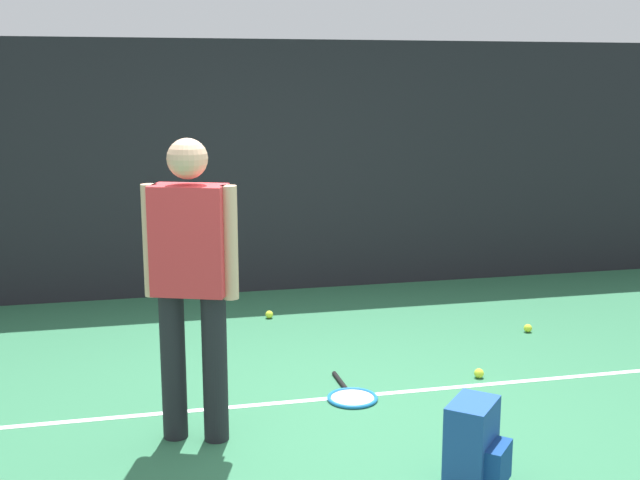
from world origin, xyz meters
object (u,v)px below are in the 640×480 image
Objects in this scene: backpack at (475,446)px; tennis_ball_near_player at (528,328)px; tennis_player at (191,273)px; tennis_racket at (351,396)px; tennis_ball_far_left at (269,314)px; tennis_ball_by_fence at (479,373)px.

backpack is 2.65m from tennis_ball_near_player.
backpack is at bearing 167.69° from tennis_player.
tennis_racket is (1.01, 0.36, -0.95)m from tennis_player.
tennis_ball_near_player is 1.00× the size of tennis_ball_far_left.
tennis_player is 25.76× the size of tennis_ball_by_fence.
tennis_ball_by_fence is at bearing 97.70° from tennis_racket.
tennis_player is at bearing -109.51° from tennis_ball_far_left.
backpack is 3.12m from tennis_ball_far_left.
tennis_ball_by_fence and tennis_ball_far_left have the same top height.
tennis_ball_far_left is at bearing -88.86° from tennis_player.
tennis_racket is at bearing 55.34° from backpack.
backpack is (0.31, -1.22, 0.20)m from tennis_racket.
tennis_ball_by_fence is 2.06m from tennis_ball_far_left.
backpack is at bearing 12.98° from tennis_racket.
tennis_ball_by_fence is at bearing 16.28° from backpack.
tennis_ball_far_left is at bearing -174.14° from tennis_racket.
tennis_player is 25.76× the size of tennis_ball_far_left.
tennis_ball_far_left is (-1.17, 1.70, 0.00)m from tennis_ball_by_fence.
tennis_player reaches higher than tennis_ball_by_fence.
tennis_player is at bearing -153.61° from tennis_ball_near_player.
tennis_player reaches higher than tennis_racket.
backpack is 6.67× the size of tennis_ball_near_player.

